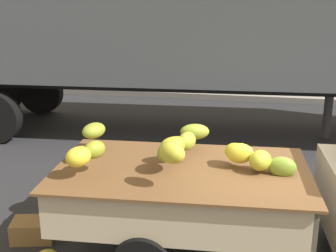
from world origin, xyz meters
The scene contains 4 objects.
ground centered at (0.00, 0.00, 0.00)m, with size 220.00×220.00×0.00m, color #28282B.
curb_strip centered at (0.00, 8.11, 0.08)m, with size 80.00×0.80×0.16m, color gray.
semi_trailer centered at (-2.45, 4.45, 2.54)m, with size 12.12×3.23×3.95m.
produce_crate centered at (-3.36, -0.38, 0.13)m, with size 0.52×0.36×0.27m, color olive.
Camera 1 is at (-0.73, -5.01, 3.03)m, focal length 47.69 mm.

